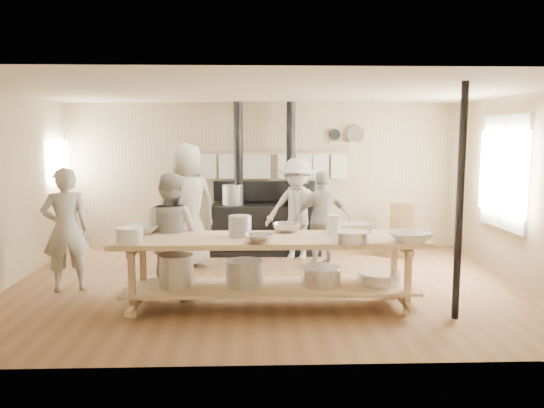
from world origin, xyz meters
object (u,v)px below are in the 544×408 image
object	(u,v)px
cook_center	(186,206)
cook_far_left	(66,230)
prep_table	(270,265)
cook_left	(171,235)
stove	(264,223)
roasting_pan	(349,227)
cook_right	(323,219)
chair	(400,241)
cook_by_window	(297,209)

from	to	relation	value
cook_center	cook_far_left	bearing A→B (deg)	14.01
prep_table	cook_left	bearing A→B (deg)	157.57
stove	roasting_pan	world-z (taller)	stove
cook_center	cook_right	size ratio (longest dim) A/B	1.29
cook_far_left	stove	bearing A→B (deg)	-161.64
cook_center	stove	bearing A→B (deg)	-166.40
stove	cook_far_left	size ratio (longest dim) A/B	1.60
prep_table	chair	xyz separation A→B (m)	(2.29, 2.64, -0.26)
cook_far_left	prep_table	bearing A→B (deg)	141.31
stove	prep_table	size ratio (longest dim) A/B	0.72
cook_center	cook_right	world-z (taller)	cook_center
roasting_pan	cook_far_left	bearing A→B (deg)	172.57
cook_center	cook_right	xyz separation A→B (m)	(2.10, -0.04, -0.21)
prep_table	roasting_pan	xyz separation A→B (m)	(1.00, 0.33, 0.38)
stove	prep_table	bearing A→B (deg)	-90.04
stove	cook_by_window	size ratio (longest dim) A/B	1.57
cook_far_left	cook_by_window	distance (m)	3.60
chair	stove	bearing A→B (deg)	-165.41
stove	cook_left	size ratio (longest dim) A/B	1.65
cook_by_window	chair	world-z (taller)	cook_by_window
prep_table	roasting_pan	world-z (taller)	roasting_pan
prep_table	cook_far_left	size ratio (longest dim) A/B	2.22
cook_by_window	roasting_pan	size ratio (longest dim) A/B	3.55
cook_center	roasting_pan	xyz separation A→B (m)	(2.21, -1.67, -0.06)
chair	cook_by_window	bearing A→B (deg)	-152.11
cook_right	cook_by_window	world-z (taller)	cook_by_window
cook_left	roasting_pan	size ratio (longest dim) A/B	3.36
cook_far_left	cook_left	distance (m)	1.44
cook_right	roasting_pan	world-z (taller)	cook_right
cook_far_left	cook_left	size ratio (longest dim) A/B	1.03
cook_center	chair	size ratio (longest dim) A/B	2.18
stove	cook_far_left	distance (m)	3.45
roasting_pan	cook_left	bearing A→B (deg)	175.53
prep_table	cook_left	size ratio (longest dim) A/B	2.29
stove	prep_table	world-z (taller)	stove
stove	cook_center	world-z (taller)	stove
stove	chair	xyz separation A→B (m)	(2.29, -0.38, -0.26)
prep_table	cook_far_left	bearing A→B (deg)	163.02
chair	cook_center	bearing A→B (deg)	-145.73
prep_table	cook_right	distance (m)	2.17
cook_far_left	chair	size ratio (longest dim) A/B	1.85
stove	roasting_pan	distance (m)	2.89
prep_table	cook_center	bearing A→B (deg)	121.27
stove	cook_center	size ratio (longest dim) A/B	1.35
cook_far_left	cook_by_window	world-z (taller)	cook_by_window
cook_left	cook_center	bearing A→B (deg)	-62.63
chair	prep_table	bearing A→B (deg)	-107.01
cook_far_left	chair	xyz separation A→B (m)	(4.92, 1.84, -0.55)
prep_table	cook_left	xyz separation A→B (m)	(-1.22, 0.50, 0.27)
prep_table	cook_by_window	distance (m)	2.59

